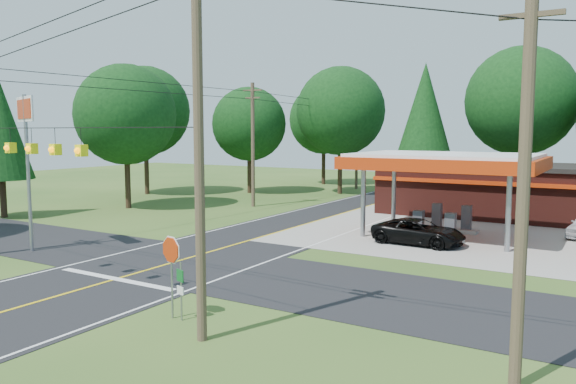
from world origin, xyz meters
The scene contains 16 objects.
ground centered at (0.00, 0.00, 0.00)m, with size 120.00×120.00×0.00m, color #2E511C.
main_highway centered at (0.00, 0.00, 0.01)m, with size 8.00×120.00×0.02m, color black.
cross_road centered at (0.00, 0.00, 0.01)m, with size 70.00×7.00×0.02m, color black.
lane_center_yellow centered at (0.00, 0.00, 0.03)m, with size 0.15×110.00×0.00m, color yellow.
gas_canopy centered at (9.00, 13.00, 4.27)m, with size 10.60×7.40×4.88m.
convenience_store centered at (10.00, 22.98, 1.92)m, with size 16.40×7.55×3.80m.
utility_pole_near_right centered at (7.50, -7.00, 5.96)m, with size 1.80×0.30×11.50m.
utility_pole_far_left centered at (-8.00, 18.00, 5.20)m, with size 1.80×0.30×10.00m.
utility_pole_right_b centered at (16.00, -5.50, 5.20)m, with size 1.80×0.30×10.00m.
utility_pole_north centered at (-6.50, 35.00, 4.75)m, with size 0.30×0.30×9.50m.
overhead_beacons centered at (-1.00, -6.00, 6.21)m, with size 17.04×2.04×1.03m.
treeline_backdrop centered at (0.82, 24.01, 7.49)m, with size 70.27×51.59×13.30m.
suv_car centered at (8.50, 10.00, 0.69)m, with size 4.98×4.98×1.38m, color black.
big_stop_sign centered at (-8.00, -2.01, 6.08)m, with size 2.81×1.12×8.00m.
octagonal_stop_sign centered at (5.40, -6.01, 2.11)m, with size 0.94×0.25×2.79m.
route_sign_post centered at (5.80, -6.02, 1.16)m, with size 0.39×0.16×1.96m.
Camera 1 is at (18.04, -19.45, 6.22)m, focal length 35.00 mm.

